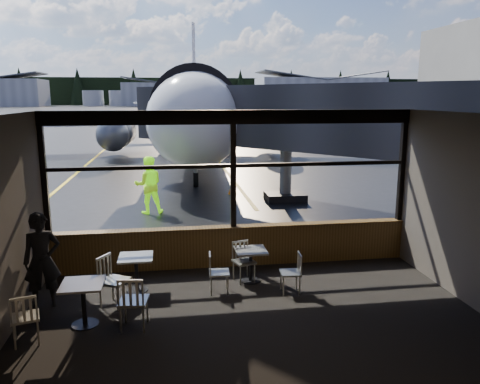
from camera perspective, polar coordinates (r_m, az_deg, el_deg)
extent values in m
plane|color=black|center=(130.08, -8.17, 9.82)|extent=(520.00, 520.00, 0.00)
cube|color=black|center=(8.09, 2.22, -16.25)|extent=(8.00, 6.00, 0.01)
cube|color=#38332D|center=(7.16, 2.44, 9.28)|extent=(8.00, 6.00, 0.04)
cube|color=#514841|center=(4.71, 9.49, -14.20)|extent=(8.00, 0.04, 3.50)
cube|color=#4F3518|center=(10.65, -0.82, -6.67)|extent=(8.00, 0.28, 0.90)
cube|color=black|center=(10.12, -0.86, 9.12)|extent=(8.00, 0.18, 0.30)
cube|color=black|center=(10.47, -22.81, 1.96)|extent=(0.12, 0.12, 2.60)
cube|color=black|center=(10.24, -0.84, 2.67)|extent=(0.12, 0.12, 2.60)
cube|color=black|center=(11.46, 19.16, 2.99)|extent=(0.12, 0.12, 2.60)
cube|color=black|center=(10.22, -0.85, 3.23)|extent=(8.00, 0.10, 0.08)
imported|color=black|center=(9.23, -22.99, -7.70)|extent=(0.74, 0.58, 1.77)
imported|color=#BFF219|center=(15.59, -11.09, 0.85)|extent=(0.99, 0.82, 1.88)
cone|color=#F14B07|center=(18.40, -0.94, 0.48)|extent=(0.34, 0.34, 0.48)
cylinder|color=silver|center=(194.14, -17.46, 10.85)|extent=(8.00, 8.00, 6.00)
cylinder|color=silver|center=(192.92, -14.47, 11.01)|extent=(8.00, 8.00, 6.00)
cylinder|color=silver|center=(192.21, -11.45, 11.14)|extent=(8.00, 8.00, 6.00)
cube|color=black|center=(220.03, -8.49, 12.05)|extent=(360.00, 3.00, 12.00)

